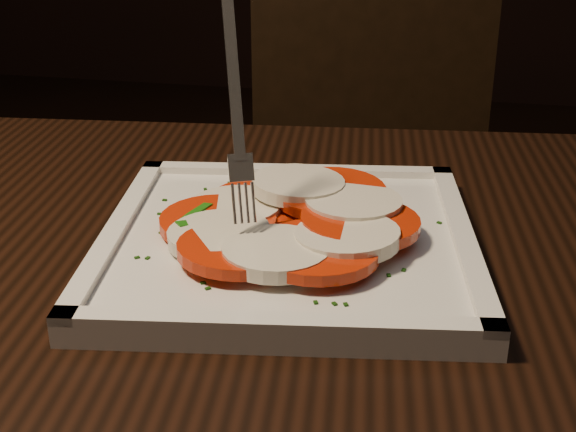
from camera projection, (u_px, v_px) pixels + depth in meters
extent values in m
cube|color=black|center=(286.00, 349.00, 0.51)|extent=(1.28, 0.93, 0.04)
cube|color=black|center=(384.00, 235.00, 1.31)|extent=(0.51, 0.51, 0.04)
cube|color=black|center=(373.00, 58.00, 1.38)|extent=(0.42, 0.15, 0.46)
cylinder|color=black|center=(280.00, 431.00, 1.24)|extent=(0.04, 0.04, 0.41)
cylinder|color=black|center=(509.00, 423.00, 1.26)|extent=(0.04, 0.04, 0.41)
cylinder|color=black|center=(272.00, 311.00, 1.57)|extent=(0.04, 0.04, 0.41)
cylinder|color=black|center=(453.00, 306.00, 1.59)|extent=(0.04, 0.04, 0.41)
cube|color=silver|center=(288.00, 244.00, 0.58)|extent=(0.30, 0.30, 0.01)
cylinder|color=red|center=(264.00, 204.00, 0.62)|extent=(0.09, 0.09, 0.01)
cylinder|color=beige|center=(235.00, 209.00, 0.60)|extent=(0.07, 0.07, 0.01)
cylinder|color=red|center=(218.00, 222.00, 0.58)|extent=(0.09, 0.09, 0.01)
cylinder|color=beige|center=(219.00, 235.00, 0.56)|extent=(0.07, 0.07, 0.01)
cylinder|color=red|center=(240.00, 249.00, 0.54)|extent=(0.09, 0.09, 0.01)
cylinder|color=beige|center=(276.00, 253.00, 0.53)|extent=(0.07, 0.07, 0.01)
cylinder|color=red|center=(316.00, 251.00, 0.53)|extent=(0.09, 0.09, 0.01)
cylinder|color=beige|center=(347.00, 237.00, 0.54)|extent=(0.07, 0.07, 0.01)
cylinder|color=red|center=(360.00, 222.00, 0.56)|extent=(0.09, 0.09, 0.01)
cylinder|color=beige|center=(353.00, 205.00, 0.59)|extent=(0.07, 0.07, 0.01)
cylinder|color=red|center=(331.00, 193.00, 0.61)|extent=(0.09, 0.09, 0.01)
cylinder|color=beige|center=(298.00, 185.00, 0.62)|extent=(0.07, 0.07, 0.01)
cube|color=#1A5D10|center=(306.00, 265.00, 0.51)|extent=(0.03, 0.04, 0.01)
cube|color=#1A5D10|center=(205.00, 216.00, 0.58)|extent=(0.04, 0.04, 0.00)
cube|color=#1A5D10|center=(310.00, 202.00, 0.61)|extent=(0.01, 0.03, 0.00)
cube|color=#1A5D10|center=(360.00, 247.00, 0.53)|extent=(0.03, 0.01, 0.00)
cube|color=#1A5D10|center=(375.00, 243.00, 0.54)|extent=(0.02, 0.04, 0.00)
cube|color=#1A5D10|center=(234.00, 226.00, 0.57)|extent=(0.02, 0.03, 0.00)
cube|color=#1A5D10|center=(196.00, 212.00, 0.59)|extent=(0.02, 0.03, 0.00)
cube|color=#1A5D10|center=(198.00, 222.00, 0.57)|extent=(0.03, 0.03, 0.00)
cube|color=#123509|center=(310.00, 179.00, 0.68)|extent=(0.00, 0.00, 0.00)
cube|color=#123509|center=(161.00, 233.00, 0.58)|extent=(0.00, 0.00, 0.00)
cube|color=#123509|center=(335.00, 304.00, 0.49)|extent=(0.00, 0.00, 0.00)
cube|color=#123509|center=(316.00, 302.00, 0.49)|extent=(0.00, 0.00, 0.00)
cube|color=#123509|center=(148.00, 258.00, 0.54)|extent=(0.00, 0.00, 0.00)
cube|color=#123509|center=(230.00, 182.00, 0.67)|extent=(0.00, 0.00, 0.00)
cube|color=#123509|center=(346.00, 304.00, 0.49)|extent=(0.00, 0.00, 0.00)
cube|color=#123509|center=(165.00, 200.00, 0.64)|extent=(0.00, 0.00, 0.00)
cube|color=#123509|center=(404.00, 270.00, 0.53)|extent=(0.00, 0.00, 0.00)
cube|color=#123509|center=(323.00, 179.00, 0.68)|extent=(0.00, 0.00, 0.00)
cube|color=#123509|center=(208.00, 288.00, 0.50)|extent=(0.00, 0.00, 0.00)
cube|color=#123509|center=(205.00, 189.00, 0.66)|extent=(0.00, 0.00, 0.00)
cube|color=#123509|center=(160.00, 214.00, 0.61)|extent=(0.00, 0.00, 0.00)
cube|color=#123509|center=(278.00, 178.00, 0.68)|extent=(0.00, 0.00, 0.00)
cube|color=#123509|center=(301.00, 185.00, 0.66)|extent=(0.00, 0.00, 0.00)
cube|color=#123509|center=(389.00, 275.00, 0.52)|extent=(0.00, 0.00, 0.00)
cube|color=#123509|center=(203.00, 283.00, 0.51)|extent=(0.00, 0.00, 0.00)
cube|color=#123509|center=(137.00, 258.00, 0.54)|extent=(0.00, 0.00, 0.00)
cube|color=#123509|center=(406.00, 239.00, 0.57)|extent=(0.00, 0.00, 0.00)
cube|color=#123509|center=(414.00, 240.00, 0.57)|extent=(0.00, 0.00, 0.00)
cube|color=#123509|center=(400.00, 241.00, 0.57)|extent=(0.00, 0.00, 0.00)
cube|color=#123509|center=(338.00, 195.00, 0.65)|extent=(0.00, 0.00, 0.00)
cube|color=#123509|center=(334.00, 194.00, 0.65)|extent=(0.00, 0.00, 0.00)
cube|color=#123509|center=(265.00, 188.00, 0.66)|extent=(0.00, 0.00, 0.00)
cube|color=#123509|center=(439.00, 223.00, 0.60)|extent=(0.00, 0.00, 0.00)
cube|color=#123509|center=(176.00, 213.00, 0.61)|extent=(0.00, 0.00, 0.00)
cube|color=#123509|center=(374.00, 188.00, 0.66)|extent=(0.00, 0.00, 0.00)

